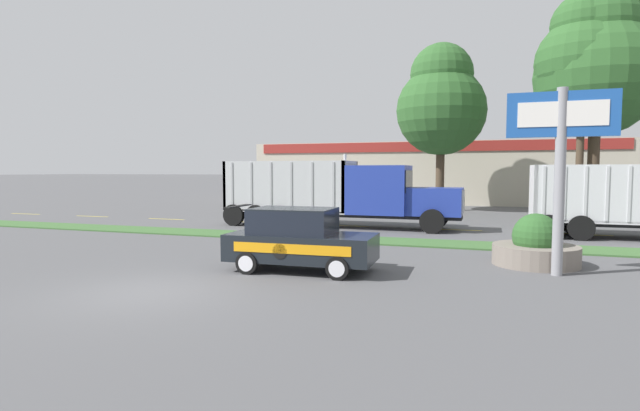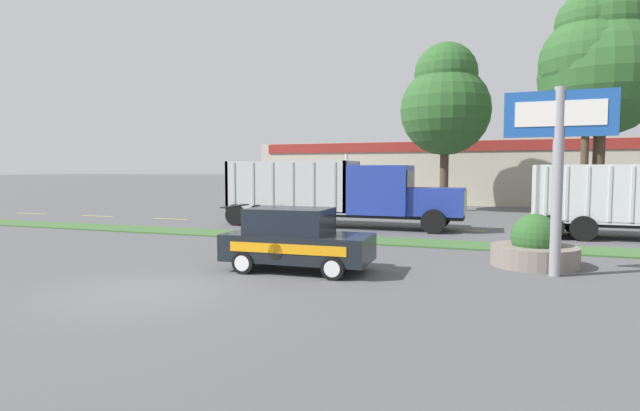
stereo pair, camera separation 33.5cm
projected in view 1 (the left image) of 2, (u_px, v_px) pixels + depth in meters
ground_plane at (150, 292)px, 11.54m from camera, size 600.00×600.00×0.00m
grass_verge at (302, 237)px, 20.80m from camera, size 120.00×2.02×0.06m
centre_line_0 at (26, 214)px, 32.33m from camera, size 2.40×0.14×0.01m
centre_line_1 at (92, 216)px, 30.59m from camera, size 2.40×0.14×0.01m
centre_line_2 at (167, 219)px, 28.85m from camera, size 2.40×0.14×0.01m
centre_line_3 at (251, 222)px, 27.11m from camera, size 2.40×0.14×0.01m
centre_line_4 at (346, 226)px, 25.37m from camera, size 2.40×0.14×0.01m
centre_line_5 at (456, 230)px, 23.63m from camera, size 2.40×0.14×0.01m
centre_line_6 at (583, 234)px, 21.89m from camera, size 2.40×0.14×0.01m
dump_truck_lead at (357, 196)px, 24.48m from camera, size 11.83×2.70×3.60m
rally_car at (299, 239)px, 13.96m from camera, size 4.16×2.05×1.79m
store_sign_post at (561, 143)px, 13.14m from camera, size 2.72×0.28×4.98m
stone_planter at (536, 247)px, 14.81m from camera, size 2.46×2.46×1.55m
traffic_cone at (257, 249)px, 16.28m from camera, size 0.37×0.37×0.51m
store_building_backdrop at (435, 173)px, 46.18m from camera, size 30.65×12.10×5.20m
tree_behind_left at (597, 65)px, 27.93m from camera, size 6.70×6.70×13.10m
tree_behind_centre at (441, 102)px, 34.21m from camera, size 6.10×6.10×11.49m
tree_behind_right at (583, 54)px, 27.67m from camera, size 5.12×5.12×12.61m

